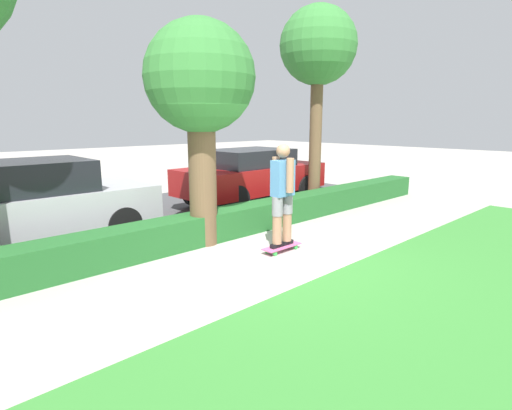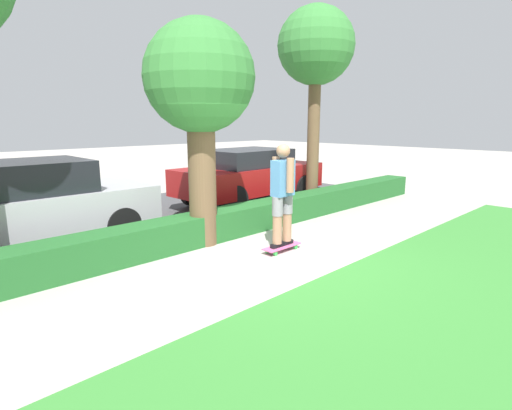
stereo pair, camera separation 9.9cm
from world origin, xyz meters
name	(u,v)px [view 1 (the left image)]	position (x,y,z in m)	size (l,w,h in m)	color
ground_plane	(274,260)	(0.00, 0.00, 0.00)	(60.00, 60.00, 0.00)	#ADA89E
grass_lawn_strip	(469,326)	(0.00, -3.00, 0.01)	(14.60, 4.00, 0.01)	#388433
street_asphalt	(148,216)	(0.00, 4.20, 0.00)	(14.60, 5.00, 0.01)	#474749
hedge_row	(214,225)	(0.00, 1.60, 0.27)	(14.60, 0.60, 0.55)	#236028
skateboard	(282,247)	(0.41, 0.20, 0.08)	(0.77, 0.24, 0.10)	#DB5B93
skater_person	(283,193)	(0.41, 0.20, 1.04)	(0.51, 0.45, 1.76)	black
tree_mid	(200,85)	(-0.30, 1.51, 2.83)	(1.91, 1.91, 3.92)	brown
tree_far	(318,50)	(3.74, 2.18, 3.93)	(1.90, 1.90, 4.99)	brown
parked_car_front	(30,203)	(-2.65, 3.49, 0.81)	(4.18, 1.90, 1.55)	#B7B7BC
parked_car_middle	(251,175)	(2.78, 3.56, 0.81)	(4.22, 1.89, 1.50)	maroon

